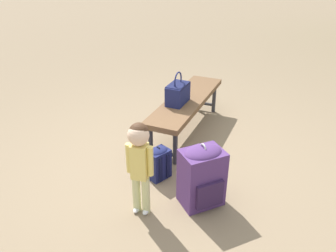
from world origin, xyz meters
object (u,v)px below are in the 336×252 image
Objects in this scene: handbag at (178,93)px; child_standing at (139,156)px; backpack_large at (202,174)px; park_bench at (187,103)px; backpack_small at (159,162)px.

handbag is 0.44× the size of child_standing.
child_standing reaches higher than backpack_large.
park_bench is 2.74× the size of backpack_large.
backpack_small is (-0.14, -0.51, -0.12)m from backpack_large.
backpack_small is (0.79, 0.20, -0.40)m from handbag.
child_standing is (1.45, 0.29, 0.16)m from park_bench.
park_bench is 1.95× the size of child_standing.
park_bench reaches higher than backpack_small.
park_bench is 1.30m from backpack_large.
backpack_large is 0.54m from backpack_small.
child_standing reaches higher than backpack_small.
handbag is at bearing -165.92° from child_standing.
backpack_large is (0.93, 0.71, -0.28)m from handbag.
child_standing is (1.28, 0.32, -0.02)m from handbag.
backpack_small is (-0.49, -0.12, -0.38)m from child_standing.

